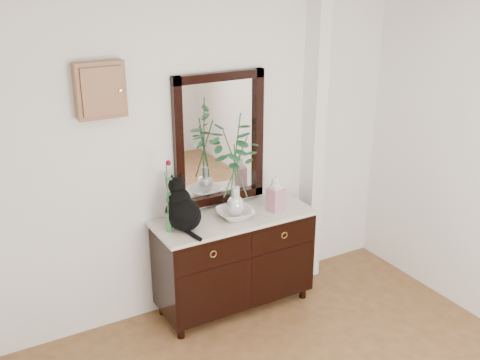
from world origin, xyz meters
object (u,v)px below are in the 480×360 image
cat (183,204)px  ginger_jar (276,193)px  lotus_bowl (235,214)px  sideboard (234,257)px

cat → ginger_jar: bearing=-12.2°
ginger_jar → lotus_bowl: bearing=175.1°
sideboard → lotus_bowl: size_ratio=4.41×
cat → lotus_bowl: bearing=-11.5°
lotus_bowl → ginger_jar: bearing=-4.9°
lotus_bowl → ginger_jar: size_ratio=0.97×
cat → lotus_bowl: 0.48m
lotus_bowl → ginger_jar: ginger_jar is taller
sideboard → lotus_bowl: (-0.00, -0.03, 0.41)m
sideboard → ginger_jar: bearing=-10.1°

